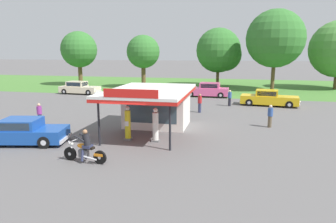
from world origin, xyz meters
The scene contains 19 objects.
ground_plane centered at (0.00, 0.00, 0.00)m, with size 300.00×300.00×0.00m, color #5B5959.
grass_verge_strip centered at (0.00, 30.00, 0.00)m, with size 120.00×24.00×0.01m, color #477A33.
service_station_kiosk centered at (0.44, 3.95, 1.65)m, with size 4.84×7.34×3.21m.
gas_pump_nearside centered at (-0.39, 0.75, 0.91)m, with size 0.44×0.44×2.00m.
gas_pump_offside centered at (1.27, 0.75, 0.89)m, with size 0.44×0.44×1.96m.
motorcycle_with_rider centered at (-1.09, -3.17, 0.65)m, with size 2.25×0.70×1.58m.
featured_classic_sedan centered at (-6.07, -1.21, 0.64)m, with size 5.55×2.93×1.41m.
parked_car_back_row_centre_left centered at (-12.65, 17.95, 0.70)m, with size 5.06×2.10×1.52m.
parked_car_back_row_centre centered at (8.86, 14.31, 0.67)m, with size 5.55×2.43×1.49m.
parked_car_back_row_right centered at (-3.39, 16.03, 0.69)m, with size 5.38×3.06×1.50m.
parked_car_back_row_centre_right centered at (2.65, 18.93, 0.73)m, with size 5.15×2.07×1.60m.
bystander_admiring_sedan centered at (2.82, 9.65, 0.83)m, with size 0.34×0.34×1.58m.
bystander_strolling_foreground centered at (5.24, 13.32, 0.79)m, with size 0.34×0.34×1.52m.
bystander_leaning_by_kiosk centered at (-7.64, 2.90, 0.80)m, with size 0.34×0.34×1.54m.
bystander_chatting_near_pumps centered at (8.04, 5.56, 0.81)m, with size 0.34×0.34×1.55m.
tree_oak_far_left centered at (3.49, 30.04, 5.01)m, with size 6.55×6.42×8.40m.
tree_oak_centre centered at (-6.86, 25.67, 4.97)m, with size 4.56×4.56×7.29m.
tree_oak_distant_spare centered at (-17.16, 26.87, 5.30)m, with size 5.32×5.32×7.99m.
tree_oak_left centered at (10.54, 26.31, 6.64)m, with size 7.37×7.37×10.34m.
Camera 1 is at (5.50, -15.56, 5.10)m, focal length 32.58 mm.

